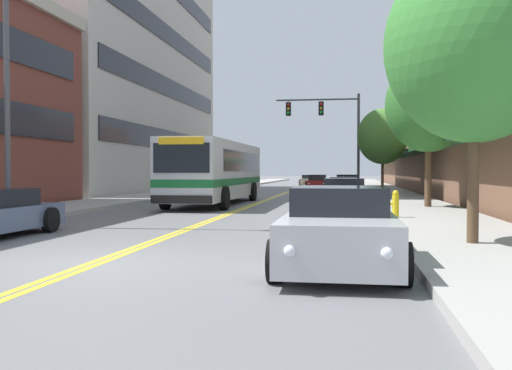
{
  "coord_description": "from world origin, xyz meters",
  "views": [
    {
      "loc": [
        4.41,
        -9.51,
        1.65
      ],
      "look_at": [
        -0.22,
        19.67,
        0.9
      ],
      "focal_mm": 40.0,
      "sensor_mm": 36.0,
      "label": 1
    }
  ],
  "objects_px": {
    "car_charcoal_parked_right_mid": "(347,183)",
    "traffic_signal_mast": "(331,124)",
    "city_bus": "(217,170)",
    "car_navy_parked_right_end": "(344,188)",
    "street_tree_right_near": "(474,45)",
    "street_tree_right_far": "(383,136)",
    "street_lamp_left_near": "(19,60)",
    "fire_hydrant": "(395,204)",
    "car_black_parked_left_near": "(232,184)",
    "car_champagne_moving_lead": "(310,181)",
    "car_dark_grey_parked_right_far": "(344,195)",
    "car_red_moving_second": "(318,182)",
    "street_tree_right_mid": "(429,105)",
    "car_silver_parked_right_foreground": "(340,231)"
  },
  "relations": [
    {
      "from": "car_charcoal_parked_right_mid",
      "to": "car_champagne_moving_lead",
      "type": "relative_size",
      "value": 1.01
    },
    {
      "from": "city_bus",
      "to": "traffic_signal_mast",
      "type": "relative_size",
      "value": 1.77
    },
    {
      "from": "street_tree_right_far",
      "to": "fire_hydrant",
      "type": "height_order",
      "value": "street_tree_right_far"
    },
    {
      "from": "city_bus",
      "to": "street_lamp_left_near",
      "type": "height_order",
      "value": "street_lamp_left_near"
    },
    {
      "from": "car_dark_grey_parked_right_far",
      "to": "car_navy_parked_right_end",
      "type": "bearing_deg",
      "value": 90.14
    },
    {
      "from": "car_navy_parked_right_end",
      "to": "street_tree_right_far",
      "type": "height_order",
      "value": "street_tree_right_far"
    },
    {
      "from": "car_charcoal_parked_right_mid",
      "to": "street_tree_right_far",
      "type": "xyz_separation_m",
      "value": [
        2.25,
        -9.92,
        3.21
      ]
    },
    {
      "from": "car_charcoal_parked_right_mid",
      "to": "city_bus",
      "type": "bearing_deg",
      "value": -107.69
    },
    {
      "from": "car_navy_parked_right_end",
      "to": "street_tree_right_mid",
      "type": "distance_m",
      "value": 11.36
    },
    {
      "from": "car_navy_parked_right_end",
      "to": "street_tree_right_mid",
      "type": "height_order",
      "value": "street_tree_right_mid"
    },
    {
      "from": "car_dark_grey_parked_right_far",
      "to": "street_tree_right_mid",
      "type": "relative_size",
      "value": 0.72
    },
    {
      "from": "traffic_signal_mast",
      "to": "street_lamp_left_near",
      "type": "height_order",
      "value": "street_lamp_left_near"
    },
    {
      "from": "car_dark_grey_parked_right_far",
      "to": "car_red_moving_second",
      "type": "xyz_separation_m",
      "value": [
        -2.51,
        27.68,
        -0.02
      ]
    },
    {
      "from": "car_dark_grey_parked_right_far",
      "to": "car_red_moving_second",
      "type": "distance_m",
      "value": 27.79
    },
    {
      "from": "car_navy_parked_right_end",
      "to": "street_lamp_left_near",
      "type": "relative_size",
      "value": 0.59
    },
    {
      "from": "car_navy_parked_right_end",
      "to": "street_tree_right_mid",
      "type": "relative_size",
      "value": 0.78
    },
    {
      "from": "city_bus",
      "to": "car_red_moving_second",
      "type": "height_order",
      "value": "city_bus"
    },
    {
      "from": "car_red_moving_second",
      "to": "traffic_signal_mast",
      "type": "bearing_deg",
      "value": -83.6
    },
    {
      "from": "car_navy_parked_right_end",
      "to": "street_tree_right_far",
      "type": "distance_m",
      "value": 5.01
    },
    {
      "from": "car_charcoal_parked_right_mid",
      "to": "street_lamp_left_near",
      "type": "relative_size",
      "value": 0.57
    },
    {
      "from": "car_silver_parked_right_foreground",
      "to": "car_navy_parked_right_end",
      "type": "bearing_deg",
      "value": 90.02
    },
    {
      "from": "traffic_signal_mast",
      "to": "street_tree_right_mid",
      "type": "height_order",
      "value": "traffic_signal_mast"
    },
    {
      "from": "city_bus",
      "to": "street_tree_right_near",
      "type": "distance_m",
      "value": 17.75
    },
    {
      "from": "car_champagne_moving_lead",
      "to": "traffic_signal_mast",
      "type": "relative_size",
      "value": 0.67
    },
    {
      "from": "street_tree_right_near",
      "to": "fire_hydrant",
      "type": "height_order",
      "value": "street_tree_right_near"
    },
    {
      "from": "car_red_moving_second",
      "to": "street_lamp_left_near",
      "type": "xyz_separation_m",
      "value": [
        -6.72,
        -37.28,
        4.25
      ]
    },
    {
      "from": "traffic_signal_mast",
      "to": "street_tree_right_far",
      "type": "relative_size",
      "value": 1.25
    },
    {
      "from": "car_charcoal_parked_right_mid",
      "to": "car_red_moving_second",
      "type": "bearing_deg",
      "value": 116.44
    },
    {
      "from": "car_champagne_moving_lead",
      "to": "street_tree_right_mid",
      "type": "relative_size",
      "value": 0.74
    },
    {
      "from": "car_charcoal_parked_right_mid",
      "to": "car_silver_parked_right_foreground",
      "type": "bearing_deg",
      "value": -90.22
    },
    {
      "from": "car_silver_parked_right_foreground",
      "to": "street_tree_right_near",
      "type": "height_order",
      "value": "street_tree_right_near"
    },
    {
      "from": "street_tree_right_near",
      "to": "street_tree_right_mid",
      "type": "xyz_separation_m",
      "value": [
        0.75,
        11.92,
        0.12
      ]
    },
    {
      "from": "street_lamp_left_near",
      "to": "city_bus",
      "type": "bearing_deg",
      "value": 75.99
    },
    {
      "from": "car_charcoal_parked_right_mid",
      "to": "car_dark_grey_parked_right_far",
      "type": "xyz_separation_m",
      "value": [
        -0.13,
        -22.37,
        -0.01
      ]
    },
    {
      "from": "traffic_signal_mast",
      "to": "street_tree_right_near",
      "type": "bearing_deg",
      "value": -82.25
    },
    {
      "from": "street_tree_right_far",
      "to": "car_dark_grey_parked_right_far",
      "type": "bearing_deg",
      "value": -100.79
    },
    {
      "from": "car_dark_grey_parked_right_far",
      "to": "traffic_signal_mast",
      "type": "xyz_separation_m",
      "value": [
        -0.97,
        13.89,
        4.2
      ]
    },
    {
      "from": "car_black_parked_left_near",
      "to": "car_dark_grey_parked_right_far",
      "type": "xyz_separation_m",
      "value": [
        8.69,
        -18.53,
        0.03
      ]
    },
    {
      "from": "car_charcoal_parked_right_mid",
      "to": "traffic_signal_mast",
      "type": "relative_size",
      "value": 0.68
    },
    {
      "from": "car_black_parked_left_near",
      "to": "car_dark_grey_parked_right_far",
      "type": "distance_m",
      "value": 20.47
    },
    {
      "from": "car_black_parked_left_near",
      "to": "street_lamp_left_near",
      "type": "bearing_deg",
      "value": -91.09
    },
    {
      "from": "car_charcoal_parked_right_mid",
      "to": "car_dark_grey_parked_right_far",
      "type": "bearing_deg",
      "value": -90.33
    },
    {
      "from": "car_red_moving_second",
      "to": "car_silver_parked_right_foreground",
      "type": "bearing_deg",
      "value": -86.67
    },
    {
      "from": "street_lamp_left_near",
      "to": "fire_hydrant",
      "type": "xyz_separation_m",
      "value": [
        10.86,
        3.28,
        -4.23
      ]
    },
    {
      "from": "car_champagne_moving_lead",
      "to": "car_red_moving_second",
      "type": "height_order",
      "value": "car_red_moving_second"
    },
    {
      "from": "city_bus",
      "to": "car_navy_parked_right_end",
      "type": "distance_m",
      "value": 9.34
    },
    {
      "from": "car_red_moving_second",
      "to": "car_navy_parked_right_end",
      "type": "bearing_deg",
      "value": -82.22
    },
    {
      "from": "car_navy_parked_right_end",
      "to": "street_tree_right_near",
      "type": "distance_m",
      "value": 22.55
    },
    {
      "from": "car_silver_parked_right_foreground",
      "to": "car_charcoal_parked_right_mid",
      "type": "distance_m",
      "value": 37.54
    },
    {
      "from": "street_lamp_left_near",
      "to": "fire_hydrant",
      "type": "relative_size",
      "value": 9.45
    }
  ]
}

